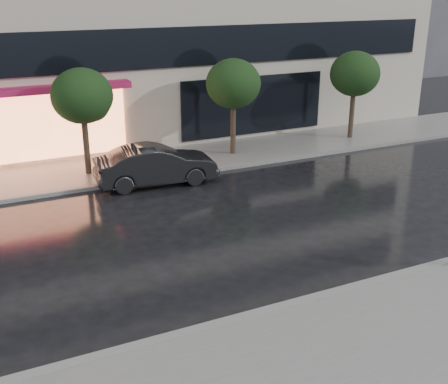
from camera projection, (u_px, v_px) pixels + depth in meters
ground at (306, 278)px, 13.68m from camera, size 120.00×120.00×0.00m
sidewalk_near at (398, 349)px, 10.91m from camera, size 60.00×4.50×0.12m
sidewalk_far at (163, 162)px, 22.32m from camera, size 60.00×3.50×0.12m
curb_near at (330, 295)px, 12.81m from camera, size 60.00×0.25×0.14m
curb_far at (179, 175)px, 20.84m from camera, size 60.00×0.25×0.14m
tree_mid_west at (84, 98)px, 19.94m from camera, size 2.20×2.20×3.99m
tree_mid_east at (234, 85)px, 22.37m from camera, size 2.20×2.20×3.99m
tree_far_east at (355, 75)px, 24.81m from camera, size 2.20×2.20×3.99m
parked_car at (156, 165)px, 19.84m from camera, size 4.40×1.87×1.41m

